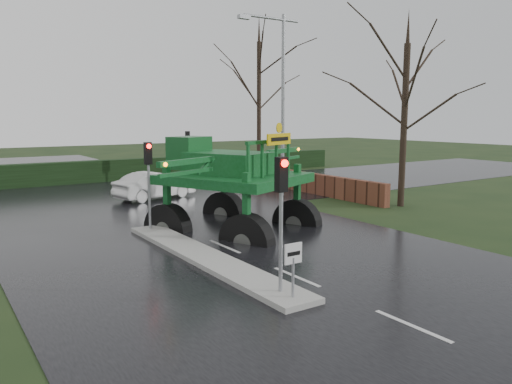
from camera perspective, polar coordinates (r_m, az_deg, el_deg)
ground at (r=14.28m, az=4.62°, el=-9.72°), size 140.00×140.00×0.00m
road_main at (r=22.71m, az=-11.29°, el=-2.94°), size 14.00×80.00×0.02m
road_cross at (r=28.26m, az=-15.99°, el=-0.85°), size 80.00×12.00×0.02m
median_island at (r=15.98m, az=-5.86°, el=-7.42°), size 1.20×10.00×0.16m
hedge_row at (r=35.80m, az=-20.01°, el=2.09°), size 44.00×0.90×1.50m
brick_wall at (r=32.89m, az=1.63°, el=1.81°), size 0.40×20.00×1.20m
keep_left_sign at (r=12.07m, az=4.27°, el=-7.90°), size 0.50×0.07×1.35m
traffic_signal_near at (r=12.11m, az=2.92°, el=-0.39°), size 0.26×0.33×3.52m
traffic_signal_mid at (r=19.54m, az=-12.19°, el=2.85°), size 0.26×0.33×3.52m
traffic_signal_far at (r=34.11m, az=-7.82°, el=5.33°), size 0.26×0.33×3.52m
street_light_right at (r=28.11m, az=2.60°, el=11.66°), size 3.85×0.30×10.00m
tree_right_near at (r=25.97m, az=16.66°, el=9.82°), size 5.60×5.60×9.64m
tree_right_far at (r=38.25m, az=0.34°, el=11.61°), size 7.00×7.00×12.05m
crop_sprayer at (r=17.71m, az=-1.76°, el=2.22°), size 8.81×7.17×5.32m
white_sedan at (r=27.98m, az=-11.43°, el=-0.80°), size 4.76×2.56×1.49m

